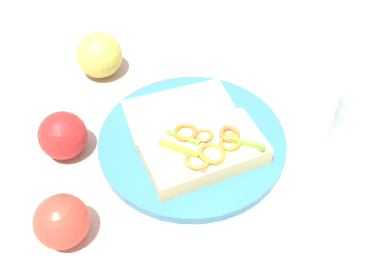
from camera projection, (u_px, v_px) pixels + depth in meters
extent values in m
plane|color=#BFABA2|center=(192.00, 143.00, 0.66)|extent=(2.00, 2.00, 0.00)
cylinder|color=teal|center=(192.00, 140.00, 0.65)|extent=(0.28, 0.28, 0.01)
cube|color=beige|center=(205.00, 152.00, 0.61)|extent=(0.18, 0.13, 0.03)
cube|color=beige|center=(205.00, 144.00, 0.60)|extent=(0.17, 0.12, 0.01)
torus|color=#B8712E|center=(204.00, 135.00, 0.60)|extent=(0.04, 0.04, 0.01)
torus|color=#B17F35|center=(197.00, 160.00, 0.57)|extent=(0.04, 0.04, 0.02)
torus|color=#BB6C29|center=(185.00, 132.00, 0.60)|extent=(0.04, 0.04, 0.01)
torus|color=#A97D2B|center=(212.00, 153.00, 0.58)|extent=(0.05, 0.05, 0.01)
torus|color=#C0662A|center=(230.00, 134.00, 0.60)|extent=(0.04, 0.04, 0.01)
torus|color=#B5742B|center=(230.00, 142.00, 0.59)|extent=(0.03, 0.03, 0.01)
cube|color=#75AF3D|center=(245.00, 143.00, 0.59)|extent=(0.03, 0.05, 0.01)
cube|color=#71A244|center=(183.00, 138.00, 0.60)|extent=(0.03, 0.05, 0.01)
cube|color=#86B732|center=(179.00, 149.00, 0.58)|extent=(0.03, 0.06, 0.01)
cube|color=beige|center=(180.00, 113.00, 0.67)|extent=(0.19, 0.15, 0.02)
sphere|color=red|center=(63.00, 135.00, 0.62)|extent=(0.09, 0.09, 0.07)
sphere|color=#D23D30|center=(62.00, 221.00, 0.53)|extent=(0.09, 0.09, 0.07)
sphere|color=gold|center=(99.00, 55.00, 0.74)|extent=(0.11, 0.11, 0.08)
cylinder|color=silver|center=(352.00, 125.00, 0.61)|extent=(0.06, 0.06, 0.11)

